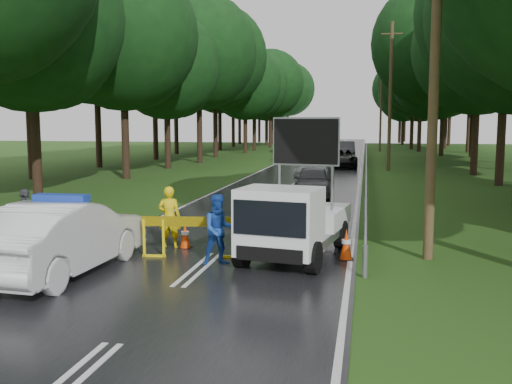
% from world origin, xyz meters
% --- Properties ---
extents(ground, '(160.00, 160.00, 0.00)m').
position_xyz_m(ground, '(0.00, 0.00, 0.00)').
color(ground, '#244513').
rests_on(ground, ground).
extents(road, '(7.00, 140.00, 0.02)m').
position_xyz_m(road, '(0.00, 30.00, 0.01)').
color(road, black).
rests_on(road, ground).
extents(guardrail, '(0.12, 60.06, 0.70)m').
position_xyz_m(guardrail, '(3.70, 29.67, 0.55)').
color(guardrail, gray).
rests_on(guardrail, ground).
extents(utility_pole_near, '(1.40, 0.24, 10.00)m').
position_xyz_m(utility_pole_near, '(5.20, 2.00, 5.06)').
color(utility_pole_near, '#483821').
rests_on(utility_pole_near, ground).
extents(utility_pole_mid, '(1.40, 0.24, 10.00)m').
position_xyz_m(utility_pole_mid, '(5.20, 28.00, 5.06)').
color(utility_pole_mid, '#483821').
rests_on(utility_pole_mid, ground).
extents(utility_pole_far, '(1.40, 0.24, 10.00)m').
position_xyz_m(utility_pole_far, '(5.20, 54.00, 5.06)').
color(utility_pole_far, '#483821').
rests_on(utility_pole_far, ground).
extents(police_sedan, '(1.93, 4.95, 1.77)m').
position_xyz_m(police_sedan, '(-2.80, -0.94, 0.81)').
color(police_sedan, silver).
rests_on(police_sedan, ground).
extents(work_truck, '(2.54, 4.51, 3.40)m').
position_xyz_m(work_truck, '(1.96, 1.39, 0.92)').
color(work_truck, gray).
rests_on(work_truck, ground).
extents(barrier, '(2.48, 0.38, 1.03)m').
position_xyz_m(barrier, '(-0.45, 1.00, 0.78)').
color(barrier, yellow).
rests_on(barrier, ground).
extents(officer, '(0.64, 0.45, 1.65)m').
position_xyz_m(officer, '(-1.40, 2.00, 0.83)').
color(officer, yellow).
rests_on(officer, ground).
extents(civilian, '(1.01, 0.94, 1.67)m').
position_xyz_m(civilian, '(0.35, 0.50, 0.84)').
color(civilian, '#1944A3').
rests_on(civilian, ground).
extents(bystander_mid, '(0.67, 1.00, 1.57)m').
position_xyz_m(bystander_mid, '(-5.22, 1.41, 0.79)').
color(bystander_mid, '#45494D').
rests_on(bystander_mid, ground).
extents(queue_car_first, '(1.97, 4.11, 1.35)m').
position_xyz_m(queue_car_first, '(1.36, 13.41, 0.68)').
color(queue_car_first, '#3E4246').
rests_on(queue_car_first, ground).
extents(queue_car_second, '(2.14, 4.75, 1.35)m').
position_xyz_m(queue_car_second, '(0.80, 20.55, 0.68)').
color(queue_car_second, '#9B9FA3').
rests_on(queue_car_second, ground).
extents(queue_car_third, '(2.63, 5.10, 1.38)m').
position_xyz_m(queue_car_third, '(1.85, 29.98, 0.69)').
color(queue_car_third, black).
rests_on(queue_car_third, ground).
extents(queue_car_fourth, '(1.98, 4.94, 1.60)m').
position_xyz_m(queue_car_fourth, '(1.80, 39.85, 0.80)').
color(queue_car_fourth, '#46494F').
rests_on(queue_car_fourth, ground).
extents(cone_near_left, '(0.39, 0.39, 0.82)m').
position_xyz_m(cone_near_left, '(-3.01, -1.00, 0.40)').
color(cone_near_left, black).
rests_on(cone_near_left, ground).
extents(cone_center, '(0.33, 0.33, 0.70)m').
position_xyz_m(cone_center, '(-0.97, 2.00, 0.34)').
color(cone_center, black).
rests_on(cone_center, ground).
extents(cone_far, '(0.31, 0.31, 0.66)m').
position_xyz_m(cone_far, '(-0.11, 4.32, 0.32)').
color(cone_far, black).
rests_on(cone_far, ground).
extents(cone_left_mid, '(0.35, 0.35, 0.75)m').
position_xyz_m(cone_left_mid, '(-3.11, 3.00, 0.36)').
color(cone_left_mid, black).
rests_on(cone_left_mid, ground).
extents(cone_right, '(0.36, 0.36, 0.77)m').
position_xyz_m(cone_right, '(3.25, 1.50, 0.37)').
color(cone_right, black).
rests_on(cone_right, ground).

